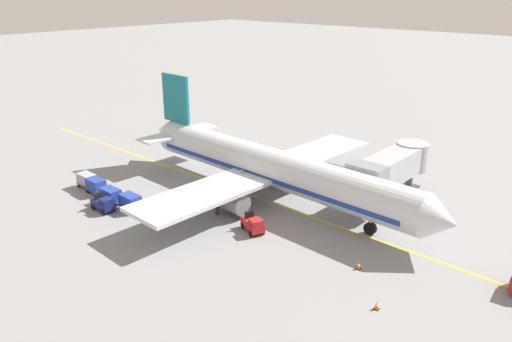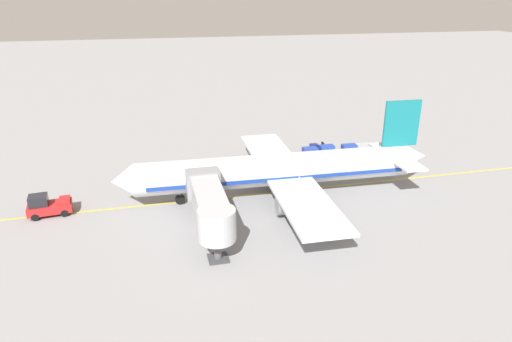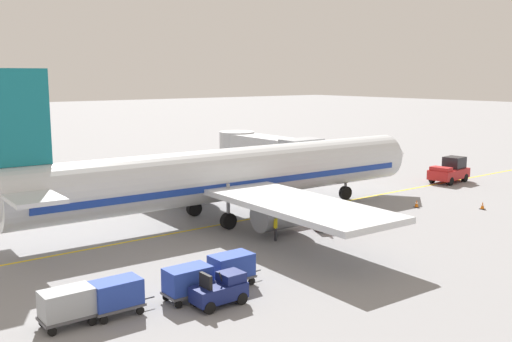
% 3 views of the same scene
% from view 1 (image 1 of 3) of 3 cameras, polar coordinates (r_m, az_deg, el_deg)
% --- Properties ---
extents(ground_plane, '(400.00, 400.00, 0.00)m').
position_cam_1_polar(ground_plane, '(50.32, 0.12, -3.05)').
color(ground_plane, gray).
extents(gate_lead_in_line, '(0.24, 80.00, 0.01)m').
position_cam_1_polar(gate_lead_in_line, '(50.32, 0.12, -3.05)').
color(gate_lead_in_line, gold).
rests_on(gate_lead_in_line, ground).
extents(parked_airliner, '(30.17, 37.30, 10.63)m').
position_cam_1_polar(parked_airliner, '(49.20, 1.71, 0.38)').
color(parked_airliner, silver).
rests_on(parked_airliner, ground).
extents(jet_bridge, '(11.92, 3.50, 4.98)m').
position_cam_1_polar(jet_bridge, '(50.33, 15.21, 0.43)').
color(jet_bridge, '#A8AAAF').
rests_on(jet_bridge, ground).
extents(baggage_tug_lead, '(2.09, 2.77, 1.62)m').
position_cam_1_polar(baggage_tug_lead, '(43.31, -0.34, -6.08)').
color(baggage_tug_lead, '#B21E1E').
rests_on(baggage_tug_lead, ground).
extents(baggage_tug_trailing, '(1.29, 2.50, 1.62)m').
position_cam_1_polar(baggage_tug_trailing, '(49.35, -17.00, -3.59)').
color(baggage_tug_trailing, navy).
rests_on(baggage_tug_trailing, ground).
extents(baggage_cart_front, '(1.33, 2.91, 1.58)m').
position_cam_1_polar(baggage_cart_front, '(48.64, -14.13, -3.35)').
color(baggage_cart_front, '#4C4C51').
rests_on(baggage_cart_front, ground).
extents(baggage_cart_second_in_train, '(1.33, 2.91, 1.58)m').
position_cam_1_polar(baggage_cart_second_in_train, '(50.59, -16.24, -2.61)').
color(baggage_cart_second_in_train, '#4C4C51').
rests_on(baggage_cart_second_in_train, ground).
extents(baggage_cart_third_in_train, '(1.33, 2.91, 1.58)m').
position_cam_1_polar(baggage_cart_third_in_train, '(53.47, -17.78, -1.53)').
color(baggage_cart_third_in_train, '#4C4C51').
rests_on(baggage_cart_third_in_train, ground).
extents(baggage_cart_tail_end, '(1.33, 2.91, 1.58)m').
position_cam_1_polar(baggage_cart_tail_end, '(55.26, -18.73, -0.93)').
color(baggage_cart_tail_end, '#4C4C51').
rests_on(baggage_cart_tail_end, ground).
extents(ground_crew_wing_walker, '(0.63, 0.50, 1.69)m').
position_cam_1_polar(ground_crew_wing_walker, '(46.45, -4.46, -3.91)').
color(ground_crew_wing_walker, '#232328').
rests_on(ground_crew_wing_walker, ground).
extents(safety_cone_nose_left, '(0.36, 0.36, 0.59)m').
position_cam_1_polar(safety_cone_nose_left, '(38.93, 11.62, -10.52)').
color(safety_cone_nose_left, black).
rests_on(safety_cone_nose_left, ground).
extents(safety_cone_nose_right, '(0.36, 0.36, 0.59)m').
position_cam_1_polar(safety_cone_nose_right, '(34.93, 13.61, -14.66)').
color(safety_cone_nose_right, black).
rests_on(safety_cone_nose_right, ground).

